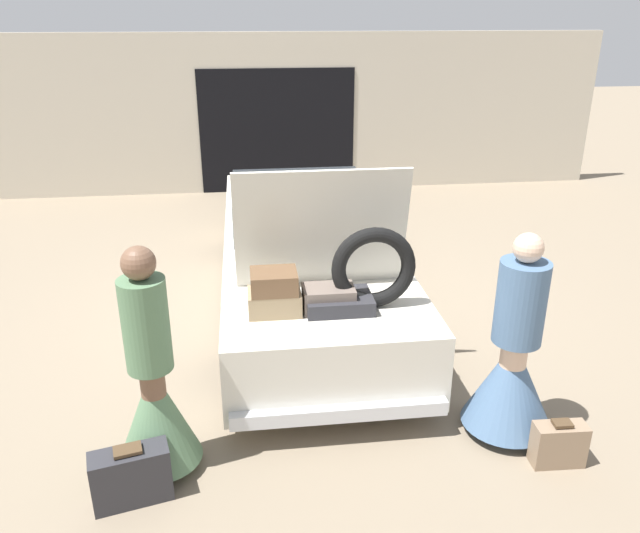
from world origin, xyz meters
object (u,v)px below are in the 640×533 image
at_px(suitcase_beside_left_person, 131,476).
at_px(suitcase_beside_right_person, 559,444).
at_px(car, 304,251).
at_px(person_right, 512,366).
at_px(person_left, 154,395).

xyz_separation_m(suitcase_beside_left_person, suitcase_beside_right_person, (3.08, -0.00, -0.03)).
relative_size(car, person_right, 3.18).
bearing_deg(car, suitcase_beside_right_person, -63.02).
height_order(person_left, suitcase_beside_left_person, person_left).
distance_m(person_left, person_right, 2.70).
bearing_deg(suitcase_beside_left_person, person_right, 8.60).
xyz_separation_m(person_right, suitcase_beside_left_person, (-2.86, -0.43, -0.39)).
bearing_deg(person_left, car, 168.88).
height_order(car, suitcase_beside_right_person, car).
bearing_deg(person_left, suitcase_beside_right_person, 98.43).
distance_m(person_left, suitcase_beside_right_person, 2.98).
xyz_separation_m(car, suitcase_beside_left_person, (-1.51, -3.09, -0.40)).
distance_m(car, suitcase_beside_right_person, 3.50).
distance_m(car, suitcase_beside_left_person, 3.46).
relative_size(person_left, suitcase_beside_left_person, 3.12).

